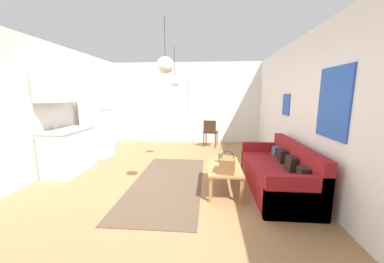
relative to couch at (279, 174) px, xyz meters
The scene contains 14 objects.
ground_plane 2.05m from the couch, behind, with size 5.52×8.19×0.10m, color #996D44.
wall_back 4.35m from the couch, 118.51° to the left, with size 5.12×0.13×2.67m.
wall_right 1.18m from the couch, 15.19° to the right, with size 0.12×7.79×2.67m.
wall_left 4.65m from the couch, behind, with size 0.12×7.79×2.67m.
area_rug 1.99m from the couch, behind, with size 1.26×2.86×0.01m, color brown.
couch is the anchor object (origin of this frame).
coffee_table 0.96m from the couch, behind, with size 0.54×1.04×0.42m.
bamboo_vase 1.04m from the couch, behind, with size 0.07×0.07×0.39m.
handbag 1.04m from the couch, 156.94° to the right, with size 0.27×0.33×0.35m.
refrigerator 4.46m from the couch, 158.14° to the left, with size 0.60×0.65×1.72m.
kitchen_counter 4.22m from the couch, behind, with size 0.59×1.08×2.10m.
accent_chair 3.20m from the couch, 111.67° to the left, with size 0.49×0.47×0.84m.
pendant_lamp_near 2.61m from the couch, 165.41° to the right, with size 0.24×0.24×0.76m.
pendant_lamp_far 2.90m from the couch, 147.05° to the left, with size 0.21×0.21×0.87m.
Camera 1 is at (0.80, -3.48, 1.62)m, focal length 20.01 mm.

